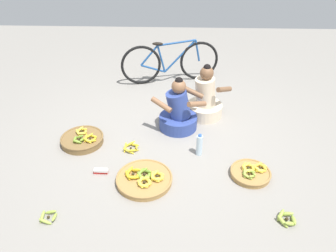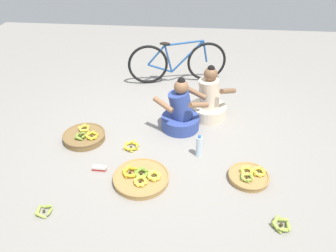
% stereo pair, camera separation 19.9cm
% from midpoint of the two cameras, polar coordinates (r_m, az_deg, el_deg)
% --- Properties ---
extents(ground_plane, '(10.00, 10.00, 0.00)m').
position_cam_midpoint_polar(ground_plane, '(4.20, -1.25, -2.49)').
color(ground_plane, gray).
extents(vendor_woman_front, '(0.74, 0.52, 0.76)m').
position_cam_midpoint_polar(vendor_woman_front, '(4.31, 0.53, 2.39)').
color(vendor_woman_front, '#334793').
rests_on(vendor_woman_front, ground).
extents(vendor_woman_behind, '(0.72, 0.52, 0.80)m').
position_cam_midpoint_polar(vendor_woman_behind, '(4.60, 5.39, 4.65)').
color(vendor_woman_behind, beige).
rests_on(vendor_woman_behind, ground).
extents(bicycle_leaning, '(1.67, 0.44, 0.73)m').
position_cam_midpoint_polar(bicycle_leaning, '(5.57, -0.62, 11.34)').
color(bicycle_leaning, black).
rests_on(bicycle_leaning, ground).
extents(banana_basket_front_center, '(0.46, 0.46, 0.13)m').
position_cam_midpoint_polar(banana_basket_front_center, '(3.73, 13.09, -8.15)').
color(banana_basket_front_center, '#A87F47').
rests_on(banana_basket_front_center, ground).
extents(banana_basket_mid_right, '(0.63, 0.63, 0.14)m').
position_cam_midpoint_polar(banana_basket_mid_right, '(3.58, -5.87, -9.39)').
color(banana_basket_mid_right, '#A87F47').
rests_on(banana_basket_mid_right, ground).
extents(banana_basket_near_bicycle, '(0.55, 0.55, 0.16)m').
position_cam_midpoint_polar(banana_basket_near_bicycle, '(4.28, -16.36, -2.33)').
color(banana_basket_near_bicycle, brown).
rests_on(banana_basket_near_bicycle, ground).
extents(loose_bananas_near_vendor, '(0.22, 0.23, 0.09)m').
position_cam_midpoint_polar(loose_bananas_near_vendor, '(4.05, -7.97, -3.84)').
color(loose_bananas_near_vendor, yellow).
rests_on(loose_bananas_near_vendor, ground).
extents(loose_bananas_back_left, '(0.20, 0.21, 0.09)m').
position_cam_midpoint_polar(loose_bananas_back_left, '(3.36, 18.84, -15.48)').
color(loose_bananas_back_left, '#9EB747').
rests_on(loose_bananas_back_left, ground).
extents(loose_bananas_front_right, '(0.15, 0.16, 0.08)m').
position_cam_midpoint_polar(loose_bananas_front_right, '(3.45, -22.25, -14.84)').
color(loose_bananas_front_right, '#9EB747').
rests_on(loose_bananas_front_right, ground).
extents(water_bottle, '(0.07, 0.07, 0.29)m').
position_cam_midpoint_polar(water_bottle, '(3.88, 4.17, -3.46)').
color(water_bottle, silver).
rests_on(water_bottle, ground).
extents(packet_carton_stack, '(0.17, 0.06, 0.06)m').
position_cam_midpoint_polar(packet_carton_stack, '(3.77, -13.41, -7.87)').
color(packet_carton_stack, red).
rests_on(packet_carton_stack, ground).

